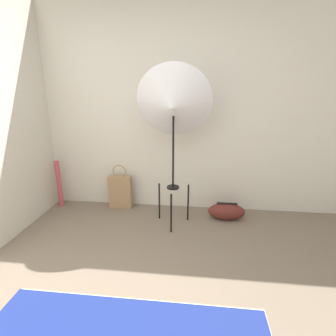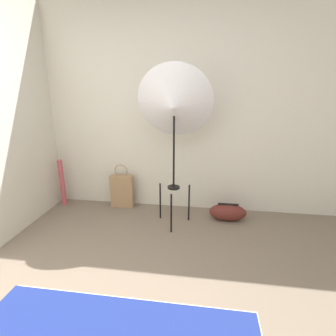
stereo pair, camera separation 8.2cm
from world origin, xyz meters
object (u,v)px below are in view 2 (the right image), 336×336
(photo_umbrella, at_px, (174,106))
(paper_roll, at_px, (62,183))
(tote_bag, at_px, (122,191))
(duffel_bag, at_px, (228,212))

(photo_umbrella, distance_m, paper_roll, 1.91)
(tote_bag, distance_m, duffel_bag, 1.40)
(photo_umbrella, xyz_separation_m, paper_roll, (-1.56, 0.30, -1.06))
(duffel_bag, bearing_deg, tote_bag, 172.27)
(tote_bag, bearing_deg, photo_umbrella, -25.91)
(tote_bag, relative_size, duffel_bag, 1.34)
(paper_roll, bearing_deg, photo_umbrella, -11.04)
(photo_umbrella, relative_size, paper_roll, 2.83)
(tote_bag, height_order, duffel_bag, tote_bag)
(paper_roll, bearing_deg, tote_bag, 3.80)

